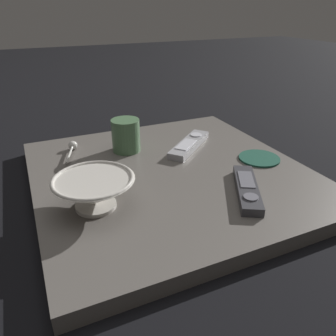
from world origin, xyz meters
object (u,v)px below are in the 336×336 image
at_px(tv_remote_far, 247,189).
at_px(cereal_bowl, 94,191).
at_px(coffee_mug, 126,135).
at_px(tv_remote_near, 189,144).
at_px(drink_coaster, 259,158).
at_px(teaspoon, 72,147).

bearing_deg(tv_remote_far, cereal_bowl, -104.25).
xyz_separation_m(cereal_bowl, coffee_mug, (-0.25, 0.14, 0.01)).
bearing_deg(cereal_bowl, tv_remote_near, 121.63).
bearing_deg(cereal_bowl, drink_coaster, 96.12).
height_order(coffee_mug, tv_remote_far, coffee_mug).
distance_m(teaspoon, tv_remote_far, 0.49).
relative_size(coffee_mug, tv_remote_far, 0.48).
xyz_separation_m(teaspoon, tv_remote_far, (0.38, 0.31, -0.00)).
bearing_deg(drink_coaster, cereal_bowl, -83.88).
bearing_deg(coffee_mug, cereal_bowl, -30.39).
height_order(cereal_bowl, tv_remote_near, cereal_bowl).
xyz_separation_m(coffee_mug, teaspoon, (-0.06, -0.14, -0.03)).
distance_m(cereal_bowl, tv_remote_far, 0.32).
height_order(coffee_mug, drink_coaster, coffee_mug).
distance_m(tv_remote_near, drink_coaster, 0.20).
distance_m(tv_remote_near, tv_remote_far, 0.27).
bearing_deg(coffee_mug, tv_remote_near, 72.27).
height_order(teaspoon, tv_remote_far, teaspoon).
distance_m(coffee_mug, teaspoon, 0.15).
relative_size(teaspoon, tv_remote_far, 0.65).
bearing_deg(cereal_bowl, tv_remote_far, 75.75).
distance_m(cereal_bowl, drink_coaster, 0.45).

